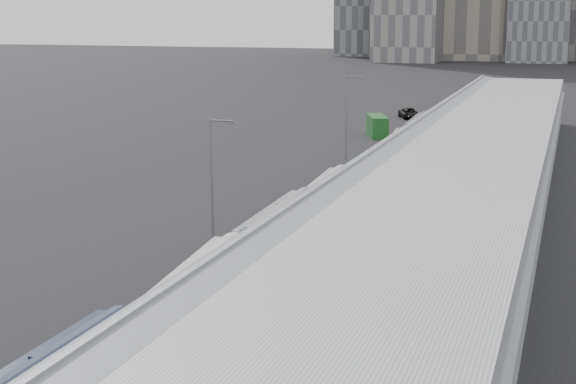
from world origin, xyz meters
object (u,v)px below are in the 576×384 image
at_px(bus_7, 422,133).
at_px(suv, 410,113).
at_px(street_lamp_far, 348,112).
at_px(bus_6, 402,152).
at_px(bus_5, 371,172).
at_px(shipping_container, 377,126).
at_px(street_lamp_near, 214,173).
at_px(bus_3, 283,237).
at_px(bus_2, 202,306).
at_px(bus_4, 329,202).

xyz_separation_m(bus_7, suv, (-6.77, 28.85, -0.81)).
height_order(bus_7, street_lamp_far, street_lamp_far).
distance_m(bus_6, street_lamp_far, 8.13).
relative_size(bus_5, shipping_container, 1.81).
distance_m(street_lamp_near, suv, 82.48).
relative_size(street_lamp_far, suv, 1.65).
distance_m(bus_3, bus_7, 56.34).
bearing_deg(bus_2, bus_4, 85.75).
bearing_deg(street_lamp_far, bus_6, -15.90).
height_order(bus_7, suv, bus_7).
xyz_separation_m(bus_4, shipping_container, (-6.94, 50.45, -0.09)).
relative_size(bus_3, street_lamp_far, 1.38).
relative_size(bus_7, shipping_container, 1.98).
distance_m(bus_5, street_lamp_near, 25.62).
relative_size(bus_3, bus_5, 1.10).
bearing_deg(bus_5, bus_6, 88.67).
bearing_deg(street_lamp_near, bus_2, -69.43).
bearing_deg(street_lamp_far, bus_2, -83.37).
bearing_deg(shipping_container, bus_2, -104.69).
relative_size(bus_5, suv, 2.06).
xyz_separation_m(street_lamp_near, street_lamp_far, (0.00, 39.96, 0.23)).
height_order(bus_3, bus_4, bus_3).
distance_m(bus_2, bus_3, 15.08).
height_order(bus_4, street_lamp_near, street_lamp_near).
xyz_separation_m(bus_6, shipping_container, (-7.65, 22.19, -0.12)).
distance_m(bus_2, street_lamp_near, 19.49).
distance_m(bus_6, bus_7, 15.49).
xyz_separation_m(bus_5, street_lamp_near, (-6.35, -24.52, 3.85)).
relative_size(bus_2, bus_6, 1.08).
height_order(bus_2, shipping_container, bus_2).
distance_m(street_lamp_far, shipping_container, 20.69).
distance_m(bus_7, shipping_container, 9.93).
distance_m(shipping_container, suv, 22.15).
height_order(shipping_container, suv, shipping_container).
bearing_deg(bus_7, bus_4, -92.54).
distance_m(bus_4, suv, 72.87).
height_order(bus_5, street_lamp_far, street_lamp_far).
bearing_deg(bus_3, shipping_container, 94.91).
bearing_deg(street_lamp_near, bus_5, 75.48).
xyz_separation_m(bus_3, suv, (-6.58, 85.19, -0.83)).
height_order(bus_2, bus_7, bus_2).
distance_m(bus_6, street_lamp_near, 38.81).
bearing_deg(bus_3, bus_2, -89.77).
bearing_deg(bus_6, street_lamp_far, 158.40).
distance_m(bus_3, shipping_container, 63.45).
distance_m(bus_2, bus_5, 42.44).
xyz_separation_m(bus_3, shipping_container, (-7.12, 63.05, -0.22)).
bearing_deg(bus_2, bus_6, 84.36).
height_order(bus_2, bus_6, bus_2).
bearing_deg(bus_6, shipping_container, 103.32).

